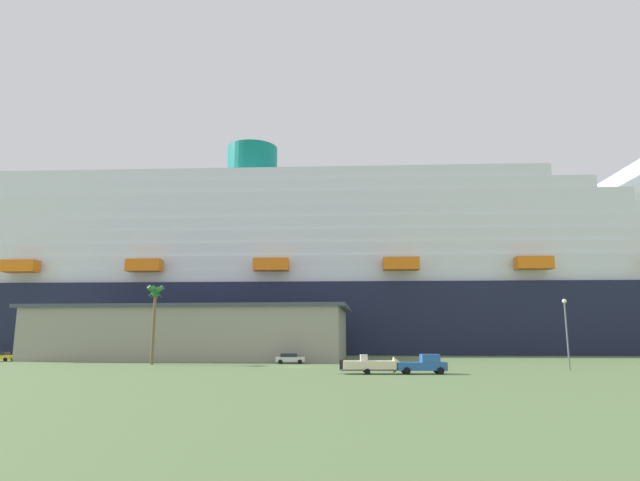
{
  "coord_description": "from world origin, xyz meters",
  "views": [
    {
      "loc": [
        12.66,
        -75.78,
        4.19
      ],
      "look_at": [
        -1.48,
        36.43,
        24.53
      ],
      "focal_mm": 29.98,
      "sensor_mm": 36.0,
      "label": 1
    }
  ],
  "objects": [
    {
      "name": "ground_plane",
      "position": [
        0.0,
        30.0,
        0.0
      ],
      "size": [
        600.0,
        600.0,
        0.0
      ],
      "primitive_type": "plane",
      "color": "#567042"
    },
    {
      "name": "cruise_ship",
      "position": [
        13.59,
        64.46,
        18.13
      ],
      "size": [
        301.16,
        59.01,
        65.0
      ],
      "color": "#191E38",
      "rests_on": "ground_plane"
    },
    {
      "name": "terminal_building",
      "position": [
        -23.29,
        22.42,
        4.86
      ],
      "size": [
        58.28,
        27.23,
        9.68
      ],
      "color": "gray",
      "rests_on": "ground_plane"
    },
    {
      "name": "pickup_truck",
      "position": [
        16.55,
        -12.71,
        1.04
      ],
      "size": [
        5.81,
        2.84,
        2.2
      ],
      "color": "#2659A5",
      "rests_on": "ground_plane"
    },
    {
      "name": "small_boat_on_trailer",
      "position": [
        11.14,
        -13.4,
        0.96
      ],
      "size": [
        8.25,
        2.81,
        2.15
      ],
      "color": "#595960",
      "rests_on": "ground_plane"
    },
    {
      "name": "palm_tree",
      "position": [
        -23.02,
        3.19,
        9.87
      ],
      "size": [
        3.02,
        3.0,
        12.01
      ],
      "color": "brown",
      "rests_on": "ground_plane"
    },
    {
      "name": "street_lamp",
      "position": [
        35.15,
        -3.79,
        5.72
      ],
      "size": [
        0.56,
        0.56,
        8.92
      ],
      "color": "slate",
      "rests_on": "ground_plane"
    },
    {
      "name": "parked_car_green_wagon",
      "position": [
        -43.08,
        17.73,
        0.83
      ],
      "size": [
        4.68,
        2.41,
        1.58
      ],
      "color": "#2D723F",
      "rests_on": "ground_plane"
    },
    {
      "name": "parked_car_yellow_taxi",
      "position": [
        -53.15,
        9.95,
        0.83
      ],
      "size": [
        4.4,
        2.09,
        1.58
      ],
      "color": "yellow",
      "rests_on": "ground_plane"
    },
    {
      "name": "parked_car_silver_sedan",
      "position": [
        -2.62,
        8.07,
        0.83
      ],
      "size": [
        4.75,
        2.6,
        1.58
      ],
      "color": "silver",
      "rests_on": "ground_plane"
    },
    {
      "name": "parked_car_red_hatchback",
      "position": [
        -23.29,
        20.58,
        0.83
      ],
      "size": [
        4.67,
        2.63,
        1.58
      ],
      "color": "red",
      "rests_on": "ground_plane"
    }
  ]
}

